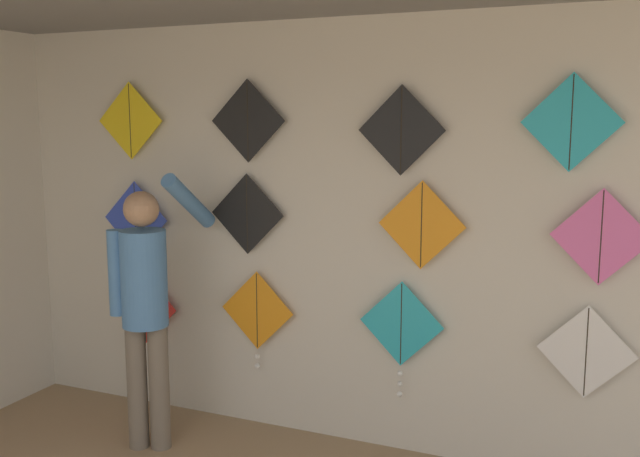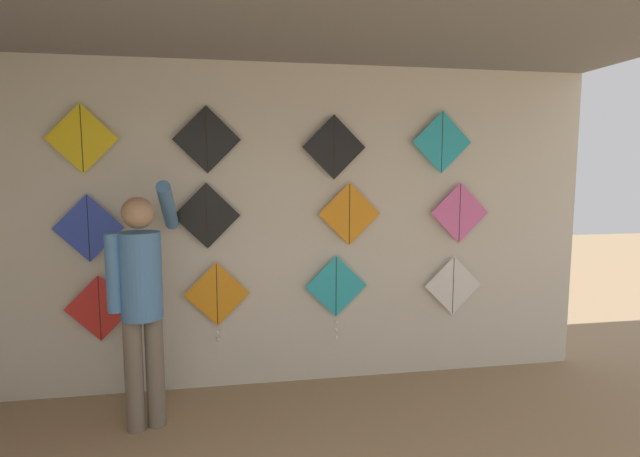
% 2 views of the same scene
% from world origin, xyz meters
% --- Properties ---
extents(back_panel, '(5.73, 0.06, 2.80)m').
position_xyz_m(back_panel, '(0.00, 3.35, 1.40)').
color(back_panel, beige).
rests_on(back_panel, ground).
extents(shopkeeper, '(0.44, 0.69, 1.83)m').
position_xyz_m(shopkeeper, '(-1.05, 2.71, 1.03)').
color(shopkeeper, '#726656').
rests_on(shopkeeper, ground).
extents(kite_0, '(0.55, 0.01, 0.55)m').
position_xyz_m(kite_0, '(-1.48, 3.26, 0.77)').
color(kite_0, red).
extents(kite_1, '(0.55, 0.04, 0.69)m').
position_xyz_m(kite_1, '(-0.53, 3.26, 0.82)').
color(kite_1, orange).
extents(kite_2, '(0.55, 0.04, 0.76)m').
position_xyz_m(kite_2, '(0.51, 3.26, 0.84)').
color(kite_2, '#28B2C6').
extents(kite_3, '(0.55, 0.01, 0.55)m').
position_xyz_m(kite_3, '(1.61, 3.26, 0.84)').
color(kite_3, white).
extents(kite_4, '(0.55, 0.01, 0.55)m').
position_xyz_m(kite_4, '(-1.53, 3.26, 1.43)').
color(kite_4, blue).
extents(kite_5, '(0.55, 0.01, 0.55)m').
position_xyz_m(kite_5, '(-0.60, 3.26, 1.52)').
color(kite_5, black).
extents(kite_6, '(0.55, 0.01, 0.55)m').
position_xyz_m(kite_6, '(0.62, 3.26, 1.52)').
color(kite_6, orange).
extents(kite_7, '(0.55, 0.01, 0.55)m').
position_xyz_m(kite_7, '(1.66, 3.26, 1.51)').
color(kite_7, pink).
extents(kite_8, '(0.55, 0.01, 0.55)m').
position_xyz_m(kite_8, '(-1.55, 3.26, 2.15)').
color(kite_8, yellow).
extents(kite_9, '(0.55, 0.01, 0.55)m').
position_xyz_m(kite_9, '(-0.58, 3.26, 2.15)').
color(kite_9, black).
extents(kite_10, '(0.55, 0.01, 0.55)m').
position_xyz_m(kite_10, '(0.48, 3.26, 2.10)').
color(kite_10, black).
extents(kite_11, '(0.55, 0.01, 0.55)m').
position_xyz_m(kite_11, '(1.47, 3.26, 2.15)').
color(kite_11, '#28B2C6').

